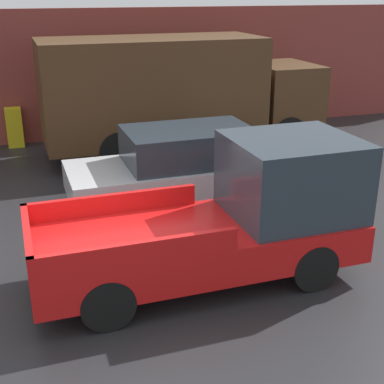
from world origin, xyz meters
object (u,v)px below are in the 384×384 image
object	(u,v)px
car	(184,165)
newspaper_box	(14,127)
pickup_truck	(233,217)
delivery_truck	(175,92)

from	to	relation	value
car	newspaper_box	size ratio (longest dim) A/B	4.28
car	newspaper_box	world-z (taller)	car
pickup_truck	newspaper_box	world-z (taller)	pickup_truck
newspaper_box	delivery_truck	bearing A→B (deg)	-26.27
delivery_truck	newspaper_box	size ratio (longest dim) A/B	6.73
pickup_truck	car	distance (m)	3.32
pickup_truck	car	bearing A→B (deg)	85.19
car	delivery_truck	bearing A→B (deg)	75.87
pickup_truck	delivery_truck	xyz separation A→B (m)	(1.16, 6.80, 0.72)
delivery_truck	newspaper_box	distance (m)	4.86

